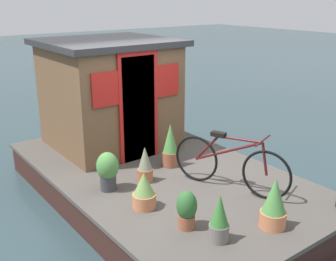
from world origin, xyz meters
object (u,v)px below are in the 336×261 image
object	(u,v)px
potted_plant_thyme	(144,191)
potted_plant_ivy	(145,165)
houseboat_cabin	(110,93)
potted_plant_mint	(170,146)
potted_plant_sage	(219,219)
potted_plant_geranium	(274,204)
potted_plant_succulent	(108,170)
bicycle	(230,164)
potted_plant_rosemary	(187,209)

from	to	relation	value
potted_plant_thyme	potted_plant_ivy	world-z (taller)	potted_plant_ivy
houseboat_cabin	potted_plant_mint	size ratio (longest dim) A/B	3.04
potted_plant_sage	potted_plant_geranium	bearing A→B (deg)	-104.07
potted_plant_succulent	potted_plant_ivy	world-z (taller)	potted_plant_succulent
potted_plant_thyme	potted_plant_ivy	bearing A→B (deg)	-34.89
bicycle	houseboat_cabin	bearing A→B (deg)	8.29
bicycle	potted_plant_succulent	xyz separation A→B (m)	(1.00, 1.35, -0.08)
potted_plant_sage	potted_plant_thyme	bearing A→B (deg)	12.05
bicycle	potted_plant_sage	bearing A→B (deg)	130.03
potted_plant_mint	potted_plant_thyme	bearing A→B (deg)	128.83
potted_plant_rosemary	potted_plant_mint	xyz separation A→B (m)	(1.57, -0.96, 0.09)
houseboat_cabin	potted_plant_sage	distance (m)	3.56
potted_plant_sage	potted_plant_mint	xyz separation A→B (m)	(1.98, -0.84, 0.07)
houseboat_cabin	potted_plant_sage	world-z (taller)	houseboat_cabin
bicycle	potted_plant_ivy	bearing A→B (deg)	40.48
potted_plant_thyme	potted_plant_sage	size ratio (longest dim) A/B	0.85
houseboat_cabin	potted_plant_rosemary	xyz separation A→B (m)	(-3.02, 0.73, -0.71)
potted_plant_succulent	potted_plant_ivy	bearing A→B (deg)	-98.08
potted_plant_thyme	potted_plant_succulent	size ratio (longest dim) A/B	0.86
potted_plant_thyme	potted_plant_mint	bearing A→B (deg)	-51.17
bicycle	potted_plant_mint	xyz separation A→B (m)	(1.15, 0.15, -0.05)
bicycle	potted_plant_rosemary	world-z (taller)	bicycle
potted_plant_succulent	potted_plant_ivy	distance (m)	0.57
potted_plant_rosemary	potted_plant_succulent	xyz separation A→B (m)	(1.42, 0.24, 0.06)
potted_plant_thyme	potted_plant_succulent	world-z (taller)	potted_plant_succulent
potted_plant_geranium	potted_plant_sage	bearing A→B (deg)	75.93
houseboat_cabin	potted_plant_succulent	world-z (taller)	houseboat_cabin
potted_plant_mint	houseboat_cabin	bearing A→B (deg)	8.92
houseboat_cabin	potted_plant_rosemary	size ratio (longest dim) A/B	4.60
houseboat_cabin	bicycle	world-z (taller)	houseboat_cabin
bicycle	potted_plant_mint	size ratio (longest dim) A/B	2.33
houseboat_cabin	potted_plant_mint	bearing A→B (deg)	-171.08
potted_plant_ivy	potted_plant_mint	bearing A→B (deg)	-70.07
potted_plant_thyme	potted_plant_succulent	xyz separation A→B (m)	(0.72, 0.12, 0.07)
potted_plant_geranium	potted_plant_rosemary	size ratio (longest dim) A/B	1.34
potted_plant_mint	potted_plant_geranium	bearing A→B (deg)	176.21
bicycle	potted_plant_thyme	distance (m)	1.27
potted_plant_succulent	potted_plant_geranium	bearing A→B (deg)	-152.27
potted_plant_succulent	potted_plant_mint	size ratio (longest dim) A/B	0.78
potted_plant_rosemary	potted_plant_sage	xyz separation A→B (m)	(-0.41, -0.12, 0.03)
potted_plant_geranium	potted_plant_thyme	distance (m)	1.59
houseboat_cabin	potted_plant_sage	xyz separation A→B (m)	(-3.44, 0.61, -0.68)
houseboat_cabin	bicycle	distance (m)	2.69
potted_plant_rosemary	potted_plant_thyme	xyz separation A→B (m)	(0.70, 0.12, -0.01)
houseboat_cabin	potted_plant_rosemary	world-z (taller)	houseboat_cabin
potted_plant_geranium	potted_plant_rosemary	bearing A→B (deg)	54.14
houseboat_cabin	potted_plant_ivy	size ratio (longest dim) A/B	4.04
potted_plant_geranium	potted_plant_rosemary	xyz separation A→B (m)	(0.59, 0.82, -0.06)
houseboat_cabin	potted_plant_thyme	bearing A→B (deg)	159.91
potted_plant_geranium	potted_plant_thyme	world-z (taller)	potted_plant_geranium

